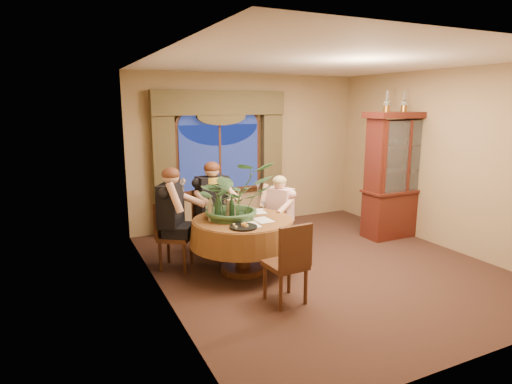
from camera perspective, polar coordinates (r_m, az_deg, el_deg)
name	(u,v)px	position (r m, az deg, el deg)	size (l,w,h in m)	color
floor	(321,266)	(6.26, 8.69, -9.67)	(5.00, 5.00, 0.00)	black
wall_back	(248,151)	(8.06, -1.03, 5.54)	(4.50, 4.50, 0.00)	olive
wall_right	(443,159)	(7.40, 23.66, 4.00)	(5.00, 5.00, 0.00)	olive
ceiling	(328,62)	(5.86, 9.58, 16.77)	(5.00, 5.00, 0.00)	white
window	(220,158)	(7.78, -4.85, 4.53)	(1.62, 0.10, 1.32)	navy
arched_transom	(219,114)	(7.72, -4.95, 10.28)	(1.60, 0.06, 0.44)	navy
drapery_left	(164,169)	(7.45, -12.13, 3.06)	(0.38, 0.14, 2.32)	#403922
drapery_right	(271,162)	(8.17, 2.08, 4.06)	(0.38, 0.14, 2.32)	#403922
swag_valance	(220,103)	(7.65, -4.76, 11.77)	(2.45, 0.16, 0.42)	#403922
dining_table	(243,245)	(5.87, -1.78, -7.12)	(1.44, 1.44, 0.75)	maroon
china_cabinet	(399,175)	(7.71, 18.55, 2.15)	(1.32, 0.52, 2.13)	#37120D
oil_lamp_left	(387,101)	(7.36, 17.07, 11.50)	(0.11, 0.11, 0.34)	#A5722D
oil_lamp_center	(404,101)	(7.62, 19.17, 11.36)	(0.11, 0.11, 0.34)	#A5722D
oil_lamp_right	(421,101)	(7.88, 21.13, 11.21)	(0.11, 0.11, 0.34)	#A5722D
chair_right	(276,220)	(6.68, 2.74, -3.82)	(0.42, 0.42, 0.96)	black
chair_back_right	(211,222)	(6.61, -6.07, -4.05)	(0.42, 0.42, 0.96)	black
chair_back	(175,235)	(6.05, -10.69, -5.68)	(0.42, 0.42, 0.96)	black
chair_front_left	(285,262)	(4.98, 3.93, -9.35)	(0.42, 0.42, 0.96)	black
person_pink	(280,215)	(6.51, 3.19, -3.07)	(0.44, 0.40, 1.22)	beige
person_back	(171,219)	(6.01, -11.27, -3.49)	(0.51, 0.47, 1.43)	black
person_scarf	(212,207)	(6.57, -5.88, -2.06)	(0.51, 0.47, 1.42)	black
stoneware_vase	(231,209)	(5.77, -3.39, -2.26)	(0.14, 0.14, 0.26)	#A08066
centerpiece_plant	(233,169)	(5.71, -3.03, 3.05)	(1.06, 1.18, 0.92)	#335933
olive_bowl	(249,217)	(5.75, -0.90, -3.37)	(0.15, 0.15, 0.05)	#47552A
cheese_platter	(243,227)	(5.34, -1.69, -4.68)	(0.35, 0.35, 0.02)	black
wine_bottle_0	(210,209)	(5.65, -6.09, -2.22)	(0.07, 0.07, 0.33)	tan
wine_bottle_1	(232,209)	(5.62, -3.23, -2.24)	(0.07, 0.07, 0.33)	black
wine_bottle_2	(217,209)	(5.60, -5.21, -2.32)	(0.07, 0.07, 0.33)	black
wine_bottle_3	(218,206)	(5.77, -5.07, -1.91)	(0.07, 0.07, 0.33)	black
tasting_paper_0	(263,220)	(5.68, 0.93, -3.76)	(0.21, 0.30, 0.00)	white
tasting_paper_1	(257,212)	(6.12, 0.20, -2.62)	(0.21, 0.30, 0.00)	white
tasting_paper_2	(250,225)	(5.46, -0.75, -4.40)	(0.21, 0.30, 0.00)	white
wine_glass_person_pink	(263,206)	(6.10, 0.98, -1.82)	(0.07, 0.07, 0.18)	silver
wine_glass_person_back	(208,211)	(5.83, -6.45, -2.55)	(0.07, 0.07, 0.18)	silver
wine_glass_person_scarf	(226,205)	(6.14, -4.03, -1.77)	(0.07, 0.07, 0.18)	silver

